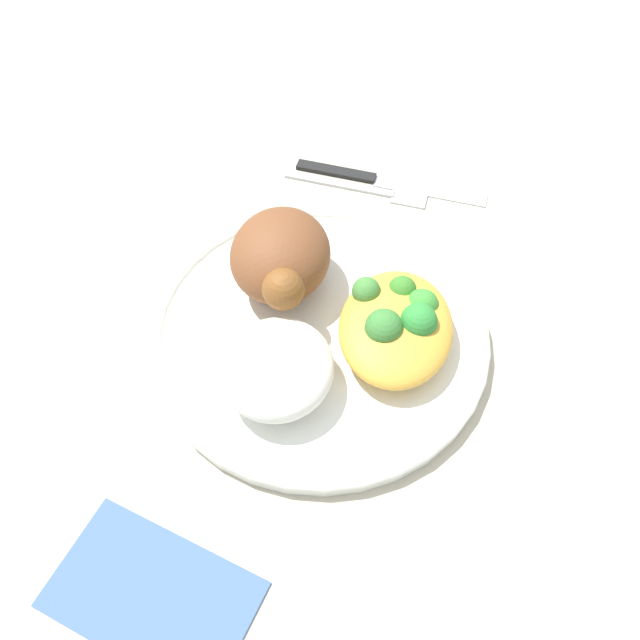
% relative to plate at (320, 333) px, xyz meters
% --- Properties ---
extents(ground_plane, '(2.00, 2.00, 0.00)m').
position_rel_plate_xyz_m(ground_plane, '(0.00, 0.00, -0.01)').
color(ground_plane, '#C1B79E').
extents(plate, '(0.27, 0.27, 0.02)m').
position_rel_plate_xyz_m(plate, '(0.00, 0.00, 0.00)').
color(plate, white).
rests_on(plate, ground_plane).
extents(roasted_chicken, '(0.10, 0.08, 0.06)m').
position_rel_plate_xyz_m(roasted_chicken, '(-0.04, -0.04, 0.04)').
color(roasted_chicken, brown).
rests_on(roasted_chicken, plate).
extents(rice_pile, '(0.09, 0.08, 0.04)m').
position_rel_plate_xyz_m(rice_pile, '(0.06, -0.02, 0.03)').
color(rice_pile, white).
rests_on(rice_pile, plate).
extents(mac_cheese_with_broccoli, '(0.11, 0.09, 0.04)m').
position_rel_plate_xyz_m(mac_cheese_with_broccoli, '(-0.00, 0.06, 0.02)').
color(mac_cheese_with_broccoli, gold).
rests_on(mac_cheese_with_broccoli, plate).
extents(fork, '(0.03, 0.14, 0.01)m').
position_rel_plate_xyz_m(fork, '(-0.18, 0.01, -0.01)').
color(fork, '#B2B2B7').
rests_on(fork, ground_plane).
extents(knife, '(0.03, 0.19, 0.01)m').
position_rel_plate_xyz_m(knife, '(-0.20, 0.02, -0.01)').
color(knife, black).
rests_on(knife, ground_plane).
extents(napkin, '(0.11, 0.15, 0.00)m').
position_rel_plate_xyz_m(napkin, '(0.22, -0.07, -0.01)').
color(napkin, '#47669E').
rests_on(napkin, ground_plane).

